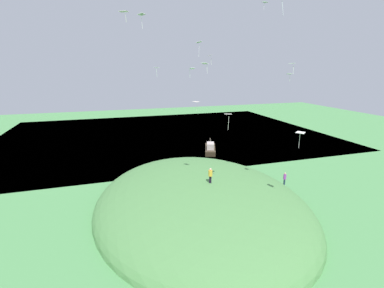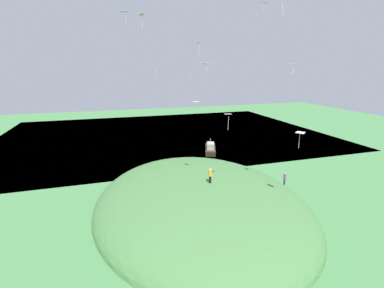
{
  "view_description": "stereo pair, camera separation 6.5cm",
  "coord_description": "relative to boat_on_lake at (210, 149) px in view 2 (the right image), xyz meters",
  "views": [
    {
      "loc": [
        35.09,
        -13.41,
        16.46
      ],
      "look_at": [
        -1.28,
        -2.14,
        5.88
      ],
      "focal_mm": 25.57,
      "sensor_mm": 36.0,
      "label": 1
    },
    {
      "loc": [
        35.11,
        -13.35,
        16.46
      ],
      "look_at": [
        -1.28,
        -2.14,
        5.88
      ],
      "focal_mm": 25.57,
      "sensor_mm": 36.0,
      "label": 2
    }
  ],
  "objects": [
    {
      "name": "ground_plane",
      "position": [
        14.58,
        -5.87,
        -0.72
      ],
      "size": [
        160.0,
        160.0,
        0.0
      ],
      "primitive_type": "plane",
      "color": "#4F8F50"
    },
    {
      "name": "lake_water",
      "position": [
        -18.83,
        -5.87,
        -0.92
      ],
      "size": [
        56.97,
        80.0,
        0.4
      ],
      "primitive_type": "cube",
      "color": "slate",
      "rests_on": "ground_plane"
    },
    {
      "name": "grass_hill",
      "position": [
        20.67,
        -9.23,
        -0.72
      ],
      "size": [
        31.82,
        25.5,
        7.34
      ],
      "primitive_type": "ellipsoid",
      "color": "#508748",
      "rests_on": "ground_plane"
    },
    {
      "name": "boat_on_lake",
      "position": [
        0.0,
        0.0,
        0.0
      ],
      "size": [
        7.03,
        4.18,
        2.45
      ],
      "rotation": [
        0.0,
        0.0,
        5.93
      ],
      "color": "#372B1D",
      "rests_on": "lake_water"
    },
    {
      "name": "person_near_shore",
      "position": [
        22.32,
        -8.59,
        4.05
      ],
      "size": [
        0.63,
        0.63,
        1.81
      ],
      "rotation": [
        0.0,
        0.0,
        4.24
      ],
      "color": "black",
      "rests_on": "grass_hill"
    },
    {
      "name": "person_watching_kites",
      "position": [
        20.44,
        2.98,
        1.48
      ],
      "size": [
        0.42,
        0.42,
        1.8
      ],
      "rotation": [
        0.0,
        0.0,
        3.26
      ],
      "color": "navy",
      "rests_on": "grass_hill"
    },
    {
      "name": "kite_0",
      "position": [
        18.78,
        3.43,
        14.98
      ],
      "size": [
        0.63,
        0.76,
        1.09
      ],
      "color": "silver"
    },
    {
      "name": "kite_1",
      "position": [
        23.58,
        -7.21,
        10.97
      ],
      "size": [
        0.76,
        0.91,
        1.72
      ],
      "color": "white"
    },
    {
      "name": "kite_2",
      "position": [
        14.06,
        2.01,
        24.24
      ],
      "size": [
        0.9,
        0.99,
        1.09
      ],
      "color": "silver"
    },
    {
      "name": "kite_3",
      "position": [
        27.78,
        -1.29,
        9.53
      ],
      "size": [
        0.99,
        0.93,
        1.7
      ],
      "color": "white"
    },
    {
      "name": "kite_5",
      "position": [
        10.94,
        -4.52,
        17.48
      ],
      "size": [
        1.0,
        0.83,
        1.43
      ],
      "color": "white"
    },
    {
      "name": "kite_6",
      "position": [
        18.89,
        -16.93,
        21.22
      ],
      "size": [
        1.02,
        1.09,
        1.07
      ],
      "color": "#F1E1D0"
    },
    {
      "name": "kite_7",
      "position": [
        8.87,
        -5.98,
        10.64
      ],
      "size": [
        1.22,
        1.1,
        1.48
      ],
      "color": "white"
    },
    {
      "name": "kite_8",
      "position": [
        22.62,
        -9.52,
        16.16
      ],
      "size": [
        0.85,
        0.75,
        1.09
      ],
      "color": "white"
    },
    {
      "name": "kite_9",
      "position": [
        12.56,
        -14.32,
        22.11
      ],
      "size": [
        1.19,
        1.15,
        1.76
      ],
      "color": "white"
    },
    {
      "name": "kite_10",
      "position": [
        13.83,
        -12.9,
        15.74
      ],
      "size": [
        0.75,
        0.73,
        1.21
      ],
      "color": "white"
    },
    {
      "name": "kite_11",
      "position": [
        14.86,
        -8.51,
        15.63
      ],
      "size": [
        0.53,
        0.71,
        1.24
      ],
      "color": "white"
    },
    {
      "name": "kite_12",
      "position": [
        10.59,
        -6.09,
        19.23
      ],
      "size": [
        1.3,
        1.21,
        2.11
      ],
      "color": "silver"
    },
    {
      "name": "kite_13",
      "position": [
        25.67,
        -1.42,
        16.15
      ],
      "size": [
        0.94,
        0.95,
        1.07
      ],
      "color": "silver"
    }
  ]
}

